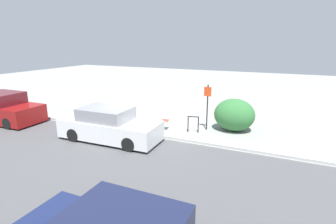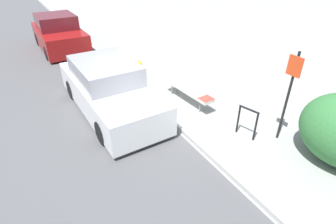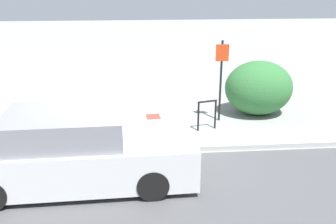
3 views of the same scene
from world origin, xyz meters
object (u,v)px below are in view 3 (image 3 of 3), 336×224
Objects in this scene: bike_rack at (207,112)px; parked_car_near at (75,152)px; fire_hydrant at (23,134)px; sign_post at (221,74)px; bench at (121,120)px.

parked_car_near reaches higher than bike_rack.
parked_car_near reaches higher than fire_hydrant.
fire_hydrant is 0.16× the size of parked_car_near.
fire_hydrant is at bearing 129.71° from parked_car_near.
parked_car_near is at bearing -138.19° from sign_post.
bike_rack is 1.21m from sign_post.
bench is 2.37m from fire_hydrant.
bike_rack reaches higher than fire_hydrant.
bench is at bearing 68.88° from parked_car_near.
fire_hydrant is at bearing -169.21° from bike_rack.
bike_rack is at bearing 10.79° from fire_hydrant.
bike_rack is at bearing 37.60° from parked_car_near.
bench is 2.31m from bike_rack.
sign_post is at bearing 40.01° from parked_car_near.
bench is at bearing -173.78° from bike_rack.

